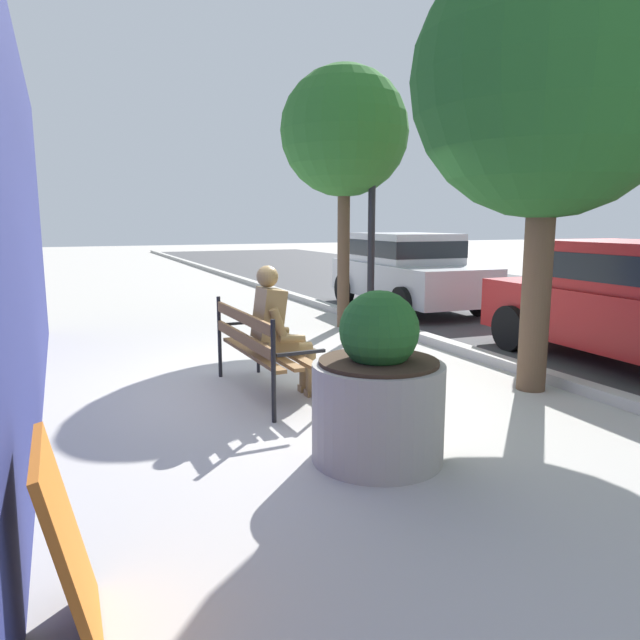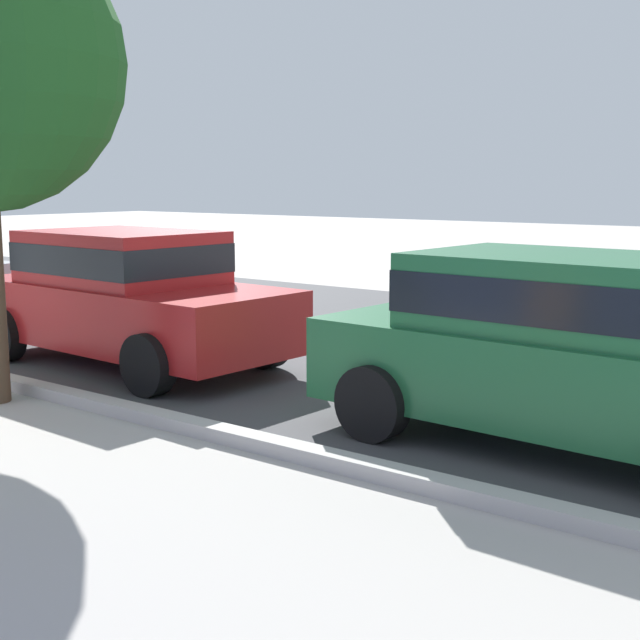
{
  "view_description": "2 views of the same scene",
  "coord_description": "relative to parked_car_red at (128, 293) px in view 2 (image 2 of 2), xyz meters",
  "views": [
    {
      "loc": [
        5.97,
        -2.1,
        1.81
      ],
      "look_at": [
        0.22,
        0.43,
        0.75
      ],
      "focal_mm": 33.11,
      "sensor_mm": 36.0,
      "label": 1
    },
    {
      "loc": [
        8.73,
        -2.1,
        2.13
      ],
      "look_at": [
        3.72,
        4.45,
        0.8
      ],
      "focal_mm": 48.53,
      "sensor_mm": 36.0,
      "label": 2
    }
  ],
  "objects": [
    {
      "name": "street_surface",
      "position": [
        -0.9,
        3.05,
        -0.84
      ],
      "size": [
        60.0,
        9.0,
        0.01
      ],
      "primitive_type": "cube",
      "color": "#424244",
      "rests_on": "ground"
    },
    {
      "name": "parked_car_green",
      "position": [
        5.28,
        0.0,
        0.0
      ],
      "size": [
        4.17,
        2.06,
        1.56
      ],
      "color": "#236638",
      "rests_on": "ground"
    },
    {
      "name": "parked_car_red",
      "position": [
        0.0,
        0.0,
        0.0
      ],
      "size": [
        4.17,
        2.06,
        1.56
      ],
      "color": "#B21E1E",
      "rests_on": "ground"
    }
  ]
}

